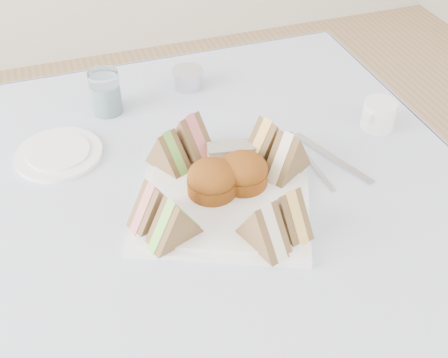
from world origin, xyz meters
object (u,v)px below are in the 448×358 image
object	(u,v)px
creamer_jug	(379,115)
serving_plate	(224,197)
water_glass	(105,92)
table	(210,306)

from	to	relation	value
creamer_jug	serving_plate	bearing A→B (deg)	172.96
serving_plate	water_glass	distance (m)	0.39
table	water_glass	size ratio (longest dim) A/B	9.24
table	serving_plate	size ratio (longest dim) A/B	2.91
creamer_jug	table	bearing A→B (deg)	165.99
table	serving_plate	world-z (taller)	serving_plate
serving_plate	creamer_jug	distance (m)	0.40
table	water_glass	bearing A→B (deg)	112.95
serving_plate	creamer_jug	size ratio (longest dim) A/B	4.41
water_glass	creamer_jug	world-z (taller)	water_glass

